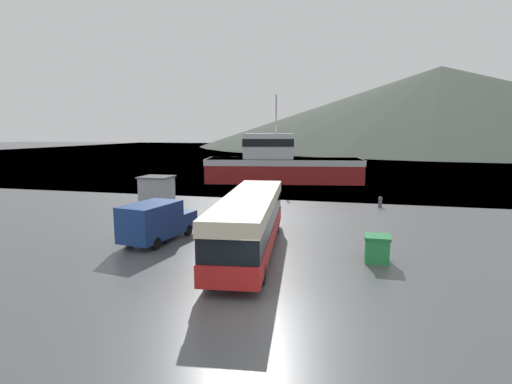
% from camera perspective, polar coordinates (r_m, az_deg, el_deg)
% --- Properties ---
extents(ground_plane, '(400.00, 400.00, 0.00)m').
position_cam_1_polar(ground_plane, '(14.82, 1.77, -17.36)').
color(ground_plane, '#515456').
extents(water_surface, '(240.00, 240.00, 0.00)m').
position_cam_1_polar(water_surface, '(157.23, 12.85, 6.09)').
color(water_surface, slate).
rests_on(water_surface, ground).
extents(hill_backdrop, '(217.06, 217.06, 35.46)m').
position_cam_1_polar(hill_backdrop, '(203.36, 24.70, 11.06)').
color(hill_backdrop, '#424C42').
rests_on(hill_backdrop, ground).
extents(tour_bus, '(4.06, 13.15, 3.13)m').
position_cam_1_polar(tour_bus, '(21.51, -0.88, -4.04)').
color(tour_bus, red).
rests_on(tour_bus, ground).
extents(delivery_van, '(2.93, 5.49, 2.39)m').
position_cam_1_polar(delivery_van, '(24.32, -14.06, -4.03)').
color(delivery_van, navy).
rests_on(delivery_van, ground).
extents(fishing_boat, '(20.52, 9.23, 11.03)m').
position_cam_1_polar(fishing_boat, '(51.59, 3.54, 4.03)').
color(fishing_boat, maroon).
rests_on(fishing_boat, water_surface).
extents(storage_bin, '(1.27, 1.27, 1.35)m').
position_cam_1_polar(storage_bin, '(21.11, 16.89, -7.71)').
color(storage_bin, green).
rests_on(storage_bin, ground).
extents(dock_kiosk, '(2.79, 2.68, 2.41)m').
position_cam_1_polar(dock_kiosk, '(38.01, -13.99, 0.42)').
color(dock_kiosk, '#93999E').
rests_on(dock_kiosk, ground).
extents(small_boat, '(6.54, 4.10, 0.89)m').
position_cam_1_polar(small_boat, '(59.96, 1.74, 2.87)').
color(small_boat, '#1E5138').
rests_on(small_boat, water_surface).
extents(mooring_bollard, '(0.35, 0.35, 0.94)m').
position_cam_1_polar(mooring_bollard, '(36.03, 17.32, -1.30)').
color(mooring_bollard, '#4C4C51').
rests_on(mooring_bollard, ground).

